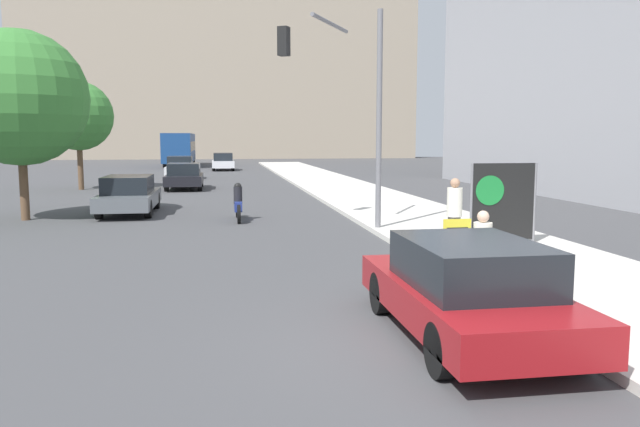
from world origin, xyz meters
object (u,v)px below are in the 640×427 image
car_on_road_midblock (184,176)px  city_bus_on_road (180,147)px  parked_car_curbside (467,289)px  street_tree_midblock (78,116)px  traffic_light_pole (344,84)px  car_on_road_distant (180,168)px  seated_protester (483,242)px  car_on_road_nearest (129,195)px  street_tree_near_curb (19,98)px  jogger_on_sidewalk (454,215)px  motorcycle_on_road (238,204)px  car_on_road_far_lane (223,162)px  protest_banner (503,202)px

car_on_road_midblock → city_bus_on_road: city_bus_on_road is taller
parked_car_curbside → street_tree_midblock: (-10.39, 26.58, 3.15)m
traffic_light_pole → city_bus_on_road: bearing=99.3°
car_on_road_distant → street_tree_midblock: street_tree_midblock is taller
street_tree_midblock → parked_car_curbside: bearing=-68.6°
city_bus_on_road → seated_protester: bearing=-80.7°
car_on_road_nearest → city_bus_on_road: 39.38m
street_tree_midblock → street_tree_near_curb: bearing=-86.2°
jogger_on_sidewalk → parked_car_curbside: bearing=33.0°
city_bus_on_road → street_tree_midblock: size_ratio=2.14×
traffic_light_pole → street_tree_midblock: 19.67m
parked_car_curbside → motorcycle_on_road: 13.04m
car_on_road_midblock → car_on_road_far_lane: size_ratio=1.01×
car_on_road_distant → street_tree_midblock: bearing=-120.0°
motorcycle_on_road → city_bus_on_road: bearing=95.9°
car_on_road_nearest → street_tree_midblock: street_tree_midblock is taller
parked_car_curbside → street_tree_midblock: 28.71m
motorcycle_on_road → seated_protester: bearing=-67.1°
city_bus_on_road → street_tree_midblock: street_tree_midblock is taller
car_on_road_distant → street_tree_near_curb: size_ratio=0.69×
street_tree_near_curb → street_tree_midblock: 12.61m
traffic_light_pole → car_on_road_distant: bearing=103.9°
city_bus_on_road → traffic_light_pole: bearing=-80.7°
motorcycle_on_road → street_tree_midblock: size_ratio=0.38×
jogger_on_sidewalk → car_on_road_midblock: 21.77m
car_on_road_nearest → car_on_road_distant: bearing=88.0°
jogger_on_sidewalk → street_tree_midblock: bearing=-97.2°
traffic_light_pole → street_tree_midblock: (-10.73, 16.48, -0.41)m
jogger_on_sidewalk → traffic_light_pole: 5.93m
motorcycle_on_road → street_tree_near_curb: (-6.93, 1.23, 3.44)m
protest_banner → motorcycle_on_road: (-6.14, 6.45, -0.63)m
seated_protester → street_tree_midblock: bearing=111.8°
car_on_road_midblock → motorcycle_on_road: car_on_road_midblock is taller
car_on_road_nearest → street_tree_near_curb: (-3.15, -1.25, 3.28)m
car_on_road_distant → street_tree_near_curb: bearing=-100.5°
parked_car_curbside → street_tree_near_curb: street_tree_near_curb is taller
protest_banner → car_on_road_distant: protest_banner is taller
car_on_road_nearest → car_on_road_distant: size_ratio=1.11×
seated_protester → traffic_light_pole: 8.04m
traffic_light_pole → car_on_road_midblock: 17.18m
seated_protester → car_on_road_midblock: bearing=101.0°
car_on_road_midblock → car_on_road_nearest: bearing=-97.3°
parked_car_curbside → motorcycle_on_road: parked_car_curbside is taller
car_on_road_distant → street_tree_midblock: (-4.65, -8.04, 3.09)m
traffic_light_pole → parked_car_curbside: traffic_light_pole is taller
traffic_light_pole → city_bus_on_road: traffic_light_pole is taller
car_on_road_nearest → seated_protester: bearing=-57.2°
seated_protester → traffic_light_pole: traffic_light_pole is taller
car_on_road_nearest → traffic_light_pole: bearing=-37.2°
car_on_road_midblock → city_bus_on_road: bearing=93.8°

